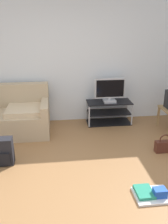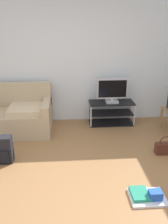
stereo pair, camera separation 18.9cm
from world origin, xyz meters
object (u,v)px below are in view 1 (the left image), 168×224
(tv_stand, at_px, (109,112))
(floor_tray, at_px, (152,194))
(couch, at_px, (1,117))
(flat_tv, at_px, (110,91))
(handbag, at_px, (164,146))
(backpack, at_px, (3,152))

(tv_stand, bearing_deg, floor_tray, -89.20)
(couch, relative_size, flat_tv, 2.92)
(couch, xyz_separation_m, handbag, (2.88, -1.13, -0.22))
(couch, distance_m, flat_tv, 2.26)
(flat_tv, relative_size, floor_tray, 1.42)
(tv_stand, distance_m, floor_tray, 2.43)
(handbag, bearing_deg, tv_stand, 116.33)
(flat_tv, relative_size, backpack, 1.47)
(tv_stand, distance_m, flat_tv, 0.49)
(tv_stand, relative_size, backpack, 2.17)
(flat_tv, distance_m, backpack, 2.47)
(flat_tv, xyz_separation_m, handbag, (0.67, -1.33, -0.62))
(tv_stand, distance_m, backpack, 2.43)
(couch, distance_m, tv_stand, 2.22)
(flat_tv, xyz_separation_m, backpack, (-1.98, -1.38, -0.52))
(tv_stand, distance_m, handbag, 1.52)
(flat_tv, distance_m, handbag, 1.62)
(couch, distance_m, backpack, 1.21)
(tv_stand, relative_size, floor_tray, 2.09)
(couch, xyz_separation_m, floor_tray, (2.25, -2.20, -0.30))
(couch, height_order, flat_tv, flat_tv)
(handbag, relative_size, floor_tray, 0.72)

